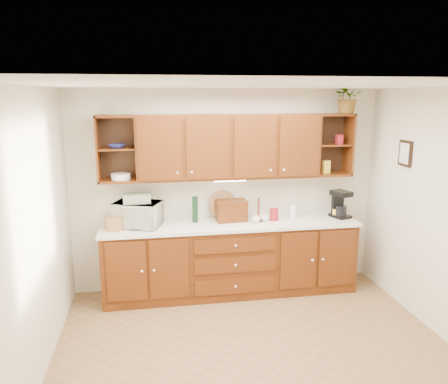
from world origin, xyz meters
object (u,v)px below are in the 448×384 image
object	(u,v)px
microwave	(137,214)
coffee_maker	(340,204)
bread_box	(231,210)
potted_plant	(348,97)

from	to	relation	value
microwave	coffee_maker	world-z (taller)	coffee_maker
microwave	bread_box	size ratio (longest dim) A/B	1.44
microwave	coffee_maker	distance (m)	2.63
coffee_maker	microwave	bearing A→B (deg)	160.33
coffee_maker	bread_box	bearing A→B (deg)	158.00
microwave	potted_plant	distance (m)	3.02
bread_box	coffee_maker	xyz separation A→B (m)	(1.45, -0.07, 0.04)
bread_box	coffee_maker	bearing A→B (deg)	-6.36
microwave	coffee_maker	bearing A→B (deg)	20.48
coffee_maker	potted_plant	xyz separation A→B (m)	(0.05, 0.05, 1.39)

